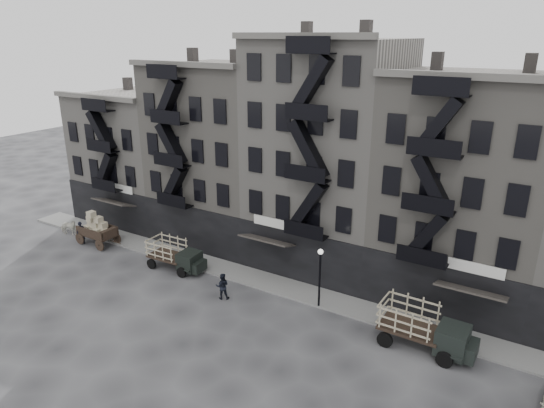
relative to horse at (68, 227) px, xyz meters
The scene contains 13 objects.
ground 21.99m from the horse, ahead, with size 140.00×140.00×0.00m, color #38383A.
sidewalk 21.98m from the horse, ahead, with size 55.00×2.50×0.15m, color slate.
building_west 9.71m from the horse, 76.55° to the left, with size 10.00×11.35×13.20m.
building_midwest 15.82m from the horse, 33.67° to the left, with size 10.00×11.35×16.20m.
building_center 24.55m from the horse, 19.90° to the left, with size 10.00×11.35×18.20m.
building_mideast 33.56m from the horse, 13.96° to the left, with size 10.00×11.35×16.20m.
lamp_post 24.99m from the horse, ahead, with size 0.36×0.36×4.28m.
horse is the anchor object (origin of this frame).
wagon 3.92m from the horse, ahead, with size 3.61×1.98×3.03m.
stake_truck_west 12.91m from the horse, ahead, with size 4.81×2.14×2.37m.
stake_truck_east 32.03m from the horse, ahead, with size 5.49×2.38×2.73m.
pedestrian_west 2.69m from the horse, 13.17° to the right, with size 0.73×0.48×2.00m, color black.
pedestrian_mid 18.79m from the horse, ahead, with size 0.92×0.72×1.90m, color black.
Camera 1 is at (15.08, -23.17, 17.36)m, focal length 32.00 mm.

